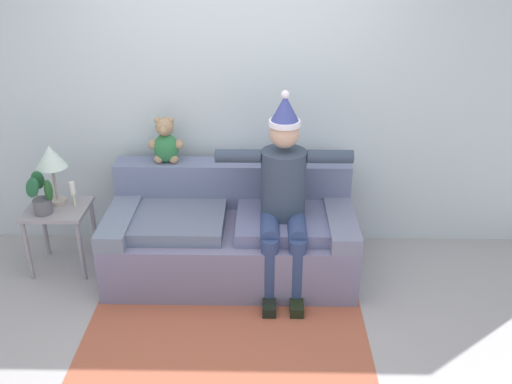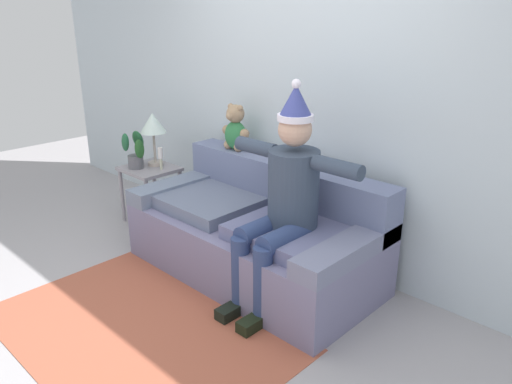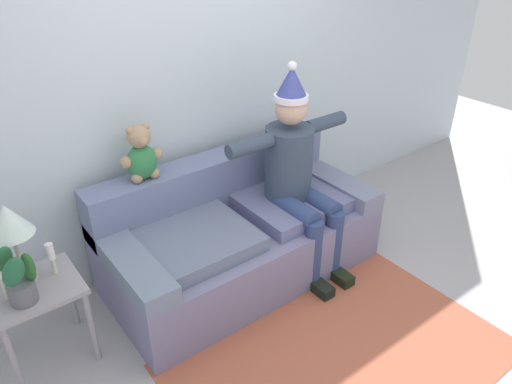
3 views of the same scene
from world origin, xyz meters
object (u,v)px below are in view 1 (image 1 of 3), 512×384
at_px(table_lamp, 51,159).
at_px(person_seated, 284,193).
at_px(couch, 232,234).
at_px(candle_short, 73,191).
at_px(teddy_bear, 166,142).
at_px(side_table, 59,218).
at_px(potted_plant, 41,195).
at_px(candle_tall, 35,190).

bearing_deg(table_lamp, person_seated, -7.86).
bearing_deg(couch, candle_short, 178.23).
height_order(teddy_bear, side_table, teddy_bear).
bearing_deg(side_table, person_seated, -5.20).
bearing_deg(table_lamp, teddy_bear, 13.88).
distance_m(couch, table_lamp, 1.52).
distance_m(table_lamp, potted_plant, 0.29).
xyz_separation_m(person_seated, candle_tall, (-1.92, 0.14, -0.07)).
xyz_separation_m(side_table, table_lamp, (-0.02, 0.09, 0.47)).
xyz_separation_m(couch, candle_short, (-1.25, 0.04, 0.35)).
bearing_deg(couch, candle_tall, -179.19).
distance_m(table_lamp, candle_short, 0.29).
relative_size(couch, side_table, 3.53).
bearing_deg(person_seated, candle_tall, 175.75).
height_order(couch, side_table, couch).
distance_m(side_table, candle_tall, 0.29).
bearing_deg(teddy_bear, candle_tall, -161.95).
bearing_deg(person_seated, couch, 157.86).
bearing_deg(table_lamp, candle_short, -16.86).
distance_m(side_table, table_lamp, 0.48).
xyz_separation_m(couch, side_table, (-1.38, -0.00, 0.13)).
height_order(candle_tall, candle_short, candle_tall).
distance_m(couch, side_table, 1.39).
distance_m(teddy_bear, potted_plant, 1.03).
bearing_deg(person_seated, side_table, 174.80).
relative_size(side_table, potted_plant, 1.52).
distance_m(person_seated, table_lamp, 1.83).
bearing_deg(table_lamp, side_table, -78.42).
bearing_deg(candle_short, couch, -1.77).
bearing_deg(side_table, table_lamp, 101.58).
height_order(person_seated, candle_short, person_seated).
xyz_separation_m(couch, potted_plant, (-1.45, -0.10, 0.38)).
bearing_deg(potted_plant, teddy_bear, 23.47).
bearing_deg(teddy_bear, table_lamp, -166.12).
height_order(potted_plant, candle_tall, potted_plant).
xyz_separation_m(side_table, candle_tall, (-0.13, -0.02, 0.26)).
bearing_deg(candle_tall, teddy_bear, 18.05).
bearing_deg(side_table, potted_plant, -123.96).
distance_m(couch, teddy_bear, 0.91).
xyz_separation_m(table_lamp, potted_plant, (-0.05, -0.18, -0.22)).
height_order(person_seated, table_lamp, person_seated).
bearing_deg(table_lamp, potted_plant, -104.43).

